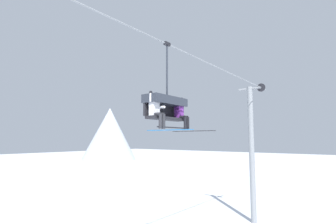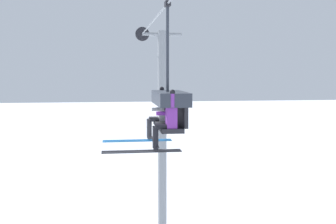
{
  "view_description": "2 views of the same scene",
  "coord_description": "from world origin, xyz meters",
  "px_view_note": "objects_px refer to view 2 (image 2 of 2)",
  "views": [
    {
      "loc": [
        -7.91,
        -6.59,
        5.57
      ],
      "look_at": [
        -0.24,
        -0.63,
        6.57
      ],
      "focal_mm": 28.0,
      "sensor_mm": 36.0,
      "label": 1
    },
    {
      "loc": [
        9.07,
        -2.11,
        7.53
      ],
      "look_at": [
        -0.55,
        -0.78,
        6.62
      ],
      "focal_mm": 45.0,
      "sensor_mm": 36.0,
      "label": 2
    }
  ],
  "objects_px": {
    "lift_tower_near": "(162,138)",
    "skier_purple": "(166,120)",
    "skier_white": "(158,113)",
    "chairlift_chair": "(171,103)"
  },
  "relations": [
    {
      "from": "lift_tower_near",
      "to": "skier_purple",
      "type": "xyz_separation_m",
      "value": [
        8.23,
        -0.92,
        1.68
      ]
    },
    {
      "from": "skier_white",
      "to": "skier_purple",
      "type": "bearing_deg",
      "value": 0.0
    },
    {
      "from": "lift_tower_near",
      "to": "chairlift_chair",
      "type": "relative_size",
      "value": 2.93
    },
    {
      "from": "chairlift_chair",
      "to": "skier_purple",
      "type": "height_order",
      "value": "chairlift_chair"
    },
    {
      "from": "lift_tower_near",
      "to": "skier_white",
      "type": "height_order",
      "value": "lift_tower_near"
    },
    {
      "from": "skier_white",
      "to": "skier_purple",
      "type": "xyz_separation_m",
      "value": [
        1.45,
        0.0,
        0.0
      ]
    },
    {
      "from": "chairlift_chair",
      "to": "skier_white",
      "type": "height_order",
      "value": "chairlift_chair"
    },
    {
      "from": "lift_tower_near",
      "to": "skier_white",
      "type": "relative_size",
      "value": 5.51
    },
    {
      "from": "lift_tower_near",
      "to": "skier_purple",
      "type": "distance_m",
      "value": 8.45
    },
    {
      "from": "lift_tower_near",
      "to": "skier_white",
      "type": "xyz_separation_m",
      "value": [
        6.77,
        -0.92,
        1.68
      ]
    }
  ]
}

